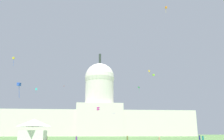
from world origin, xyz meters
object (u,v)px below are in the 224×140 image
Objects in this scene: kite_green_mid at (139,87)px; person_navy_front_right at (36,138)px; kite_orange_high at (166,8)px; person_olive_edge_east at (127,138)px; person_navy_near_tent at (200,138)px; person_olive_deep_crowd at (47,138)px; person_purple_back_center at (76,139)px; person_teal_front_center at (203,139)px; kite_turquoise_mid at (36,89)px; kite_lime_mid at (154,75)px; kite_violet_low at (114,114)px; kite_yellow_mid at (14,58)px; event_tent at (33,130)px; kite_blue_low at (19,85)px; kite_gold_high at (149,71)px; capitol_building at (99,114)px; kite_magenta_low at (98,109)px; kite_red_mid at (64,86)px.

person_navy_front_right is at bearing -159.52° from kite_green_mid.
person_olive_edge_east is at bearing 41.93° from kite_orange_high.
person_olive_deep_crowd is at bearing -104.56° from person_navy_near_tent.
person_purple_back_center is 0.89× the size of person_teal_front_center.
kite_lime_mid is at bearing 0.16° from kite_turquoise_mid.
kite_violet_low is at bearing 178.47° from kite_green_mid.
person_purple_back_center is 44.98m from kite_yellow_mid.
event_tent is at bearing -96.74° from person_navy_near_tent.
kite_turquoise_mid is 56.38m from kite_violet_low.
kite_lime_mid reaches higher than kite_violet_low.
kite_lime_mid is at bearing 108.73° from kite_yellow_mid.
kite_blue_low is at bearing -130.50° from person_teal_front_center.
kite_lime_mid is 0.52× the size of kite_violet_low.
person_navy_front_right is at bearing 176.09° from person_olive_edge_east.
kite_lime_mid is at bearing -172.29° from kite_gold_high.
person_olive_deep_crowd is at bearing 62.93° from event_tent.
kite_blue_low is (-45.34, -100.68, -18.59)m from kite_green_mid.
person_olive_deep_crowd is 1.64× the size of kite_lime_mid.
kite_magenta_low is at bearing -92.77° from capitol_building.
kite_lime_mid is 0.64× the size of kite_magenta_low.
person_olive_deep_crowd is at bearing -36.74° from kite_red_mid.
capitol_building reaches higher than kite_violet_low.
kite_magenta_low is at bearing 123.93° from person_olive_edge_east.
person_navy_near_tent is at bearing 68.04° from kite_orange_high.
kite_gold_high is at bearing -35.01° from kite_magenta_low.
capitol_building is 87.13m from kite_magenta_low.
person_navy_front_right is 33.31m from kite_yellow_mid.
person_navy_front_right is at bearing 97.27° from kite_violet_low.
kite_lime_mid is 41.55m from kite_green_mid.
person_navy_front_right is at bearing 153.40° from kite_gold_high.
person_purple_back_center is 0.93× the size of person_olive_deep_crowd.
kite_yellow_mid is 47.23m from kite_blue_low.
kite_turquoise_mid reaches higher than kite_yellow_mid.
person_teal_front_center is at bearing 115.02° from person_navy_front_right.
kite_red_mid reaches higher than person_teal_front_center.
person_olive_edge_east is 109.40m from kite_turquoise_mid.
kite_magenta_low is (-26.10, 39.84, 11.38)m from person_teal_front_center.
kite_blue_low is at bearing -89.56° from event_tent.
person_olive_edge_east is 1.00× the size of person_teal_front_center.
kite_blue_low is (-11.11, -18.03, 10.97)m from person_purple_back_center.
person_navy_near_tent is 94.86m from kite_red_mid.
person_navy_front_right is 7.05m from person_olive_deep_crowd.
capitol_building is 87.17× the size of person_olive_edge_east.
kite_magenta_low is at bearing 155.15° from person_teal_front_center.
event_tent is at bearing 33.80° from kite_yellow_mid.
kite_lime_mid is 0.31× the size of kite_orange_high.
person_olive_edge_east is 91.75m from kite_green_mid.
kite_green_mid reaches higher than person_olive_edge_east.
event_tent is 11.79m from person_purple_back_center.
person_olive_deep_crowd is at bearing -176.18° from person_olive_edge_east.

